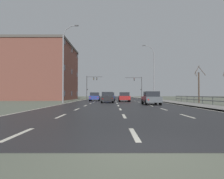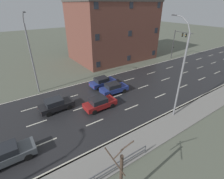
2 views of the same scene
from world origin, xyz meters
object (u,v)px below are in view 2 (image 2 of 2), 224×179
street_lamp_midground (181,73)px  traffic_signal_left (178,40)px  brick_building (112,30)px  car_near_left (8,154)px  car_near_right (56,105)px  car_distant (100,103)px  street_lamp_left_bank (32,57)px  car_far_left (103,82)px  car_far_right (114,88)px

street_lamp_midground → traffic_signal_left: (-14.32, 19.26, -0.98)m
brick_building → car_near_left: bearing=-50.3°
car_near_right → car_distant: same height
street_lamp_left_bank → street_lamp_midground: bearing=38.1°
car_near_right → brick_building: brick_building is taller
street_lamp_midground → car_near_right: bearing=-128.5°
car_distant → street_lamp_left_bank: bearing=-149.1°
car_far_left → car_far_right: (2.77, 0.23, 0.00)m
traffic_signal_left → street_lamp_left_bank: bearing=-91.1°
brick_building → traffic_signal_left: bearing=50.9°
street_lamp_midground → car_near_left: 17.75m
traffic_signal_left → car_distant: size_ratio=1.58×
street_lamp_midground → car_near_right: size_ratio=2.64×
car_far_right → car_near_left: bearing=-67.2°
street_lamp_left_bank → car_near_left: bearing=-24.0°
car_far_left → car_distant: 6.31m
street_lamp_midground → traffic_signal_left: bearing=126.6°
street_lamp_midground → car_distant: (-6.10, -6.44, -4.58)m
traffic_signal_left → car_near_left: size_ratio=1.58×
car_near_left → car_near_right: bearing=132.6°
traffic_signal_left → car_near_right: traffic_signal_left is taller
car_near_right → brick_building: bearing=126.8°
street_lamp_left_bank → car_distant: bearing=30.8°
brick_building → car_near_right: bearing=-51.4°
car_near_left → brick_building: size_ratio=0.23×
street_lamp_midground → car_distant: size_ratio=2.67×
street_lamp_left_bank → brick_building: 21.28m
car_distant → brick_building: 23.26m
car_far_right → brick_building: size_ratio=0.23×
traffic_signal_left → car_near_right: bearing=-79.7°
car_near_right → car_far_right: bearing=86.1°
car_far_left → car_distant: same height
street_lamp_midground → car_near_left: street_lamp_midground is taller
street_lamp_left_bank → car_near_right: 7.72m
street_lamp_midground → brick_building: bearing=162.2°
car_far_right → car_near_right: (-0.31, -8.46, 0.00)m
car_near_right → brick_building: size_ratio=0.23×
car_distant → car_far_right: bearing=122.3°
street_lamp_midground → car_far_right: street_lamp_midground is taller
street_lamp_midground → car_near_right: street_lamp_midground is taller
car_near_left → car_far_left: bearing=118.9°
car_distant → traffic_signal_left: bearing=107.8°
car_far_right → car_far_left: bearing=-171.8°
car_far_right → car_near_left: (4.97, -14.17, 0.00)m
street_lamp_midground → traffic_signal_left: size_ratio=1.69×
car_near_right → car_near_left: 7.78m
street_lamp_left_bank → car_near_left: (11.40, -5.07, -4.66)m
street_lamp_midground → street_lamp_left_bank: street_lamp_left_bank is taller
street_lamp_left_bank → traffic_signal_left: street_lamp_left_bank is taller
car_far_right → car_distant: bearing=-54.4°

